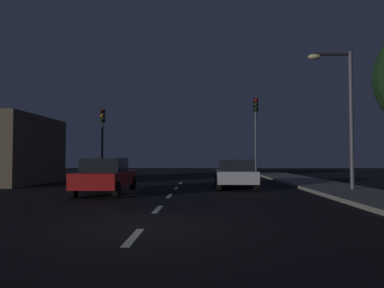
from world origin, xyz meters
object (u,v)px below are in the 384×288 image
at_px(traffic_signal_left, 102,130).
at_px(car_stopped_ahead, 235,174).
at_px(traffic_signal_right, 256,123).
at_px(street_lamp_right, 343,106).
at_px(car_adjacent_lane, 106,176).

xyz_separation_m(traffic_signal_left, car_stopped_ahead, (8.32, -6.03, -2.61)).
relative_size(traffic_signal_left, traffic_signal_right, 0.87).
distance_m(traffic_signal_left, car_stopped_ahead, 10.60).
height_order(traffic_signal_left, car_stopped_ahead, traffic_signal_left).
xyz_separation_m(car_stopped_ahead, street_lamp_right, (4.52, -2.18, 3.05)).
distance_m(traffic_signal_left, street_lamp_right, 15.25).
bearing_deg(traffic_signal_left, car_adjacent_lane, -73.66).
bearing_deg(traffic_signal_right, street_lamp_right, -72.28).
distance_m(traffic_signal_left, car_adjacent_lane, 9.70).
height_order(car_stopped_ahead, car_adjacent_lane, car_adjacent_lane).
xyz_separation_m(traffic_signal_left, traffic_signal_right, (10.22, 0.00, 0.46)).
relative_size(traffic_signal_right, car_adjacent_lane, 1.21).
distance_m(traffic_signal_right, street_lamp_right, 8.62).
bearing_deg(street_lamp_right, car_adjacent_lane, -175.71).
height_order(traffic_signal_left, traffic_signal_right, traffic_signal_right).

